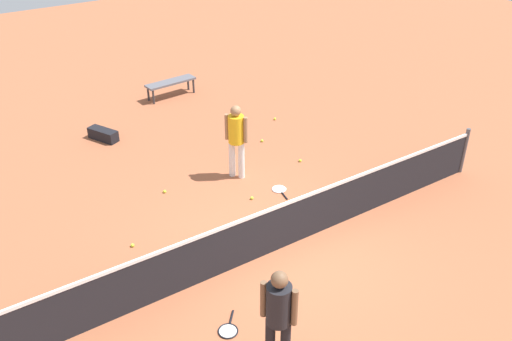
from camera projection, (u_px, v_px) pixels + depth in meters
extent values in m
plane|color=#9E5638|center=(279.00, 249.00, 10.01)|extent=(40.00, 40.00, 0.00)
cylinder|color=#4C4C51|center=(464.00, 151.00, 12.11)|extent=(0.09, 0.09, 1.07)
cube|color=black|center=(280.00, 228.00, 9.78)|extent=(10.00, 0.02, 0.91)
cube|color=white|center=(280.00, 206.00, 9.53)|extent=(10.00, 0.04, 0.06)
cylinder|color=white|center=(241.00, 160.00, 11.95)|extent=(0.20, 0.20, 0.85)
cylinder|color=white|center=(232.00, 159.00, 12.02)|extent=(0.20, 0.20, 0.85)
cylinder|color=yellow|center=(236.00, 129.00, 11.61)|extent=(0.47, 0.47, 0.62)
cylinder|color=#9E704C|center=(246.00, 130.00, 11.54)|extent=(0.13, 0.13, 0.58)
cylinder|color=#9E704C|center=(227.00, 127.00, 11.67)|extent=(0.13, 0.13, 0.58)
sphere|color=#9E704C|center=(236.00, 111.00, 11.40)|extent=(0.32, 0.32, 0.23)
cylinder|color=black|center=(270.00, 341.00, 7.58)|extent=(0.20, 0.20, 0.85)
cylinder|color=black|center=(279.00, 304.00, 7.18)|extent=(0.47, 0.47, 0.62)
cylinder|color=brown|center=(295.00, 307.00, 7.10)|extent=(0.13, 0.13, 0.58)
cylinder|color=brown|center=(263.00, 299.00, 7.23)|extent=(0.13, 0.13, 0.58)
sphere|color=brown|center=(280.00, 280.00, 6.96)|extent=(0.32, 0.32, 0.23)
torus|color=white|center=(279.00, 189.00, 11.72)|extent=(0.37, 0.37, 0.02)
cylinder|color=silver|center=(279.00, 189.00, 11.72)|extent=(0.32, 0.32, 0.00)
cylinder|color=black|center=(284.00, 196.00, 11.49)|extent=(0.09, 0.28, 0.03)
torus|color=black|center=(228.00, 331.00, 8.29)|extent=(0.44, 0.44, 0.02)
cylinder|color=silver|center=(228.00, 331.00, 8.29)|extent=(0.38, 0.38, 0.00)
cylinder|color=black|center=(231.00, 317.00, 8.53)|extent=(0.21, 0.23, 0.03)
sphere|color=#C6E033|center=(300.00, 161.00, 12.74)|extent=(0.07, 0.07, 0.07)
sphere|color=#C6E033|center=(252.00, 198.00, 11.39)|extent=(0.07, 0.07, 0.07)
sphere|color=#C6E033|center=(275.00, 119.00, 14.69)|extent=(0.07, 0.07, 0.07)
sphere|color=#C6E033|center=(165.00, 191.00, 11.60)|extent=(0.07, 0.07, 0.07)
sphere|color=#C6E033|center=(262.00, 141.00, 13.61)|extent=(0.07, 0.07, 0.07)
sphere|color=#C6E033|center=(133.00, 245.00, 10.04)|extent=(0.07, 0.07, 0.07)
cube|color=#595960|center=(171.00, 82.00, 15.86)|extent=(1.53, 0.52, 0.06)
cylinder|color=#333338|center=(188.00, 83.00, 16.44)|extent=(0.06, 0.06, 0.42)
cylinder|color=#333338|center=(148.00, 94.00, 15.72)|extent=(0.06, 0.06, 0.42)
cylinder|color=#333338|center=(194.00, 86.00, 16.23)|extent=(0.06, 0.06, 0.42)
cylinder|color=#333338|center=(153.00, 97.00, 15.52)|extent=(0.06, 0.06, 0.42)
cube|color=black|center=(103.00, 134.00, 13.66)|extent=(0.60, 0.84, 0.28)
cylinder|color=black|center=(93.00, 131.00, 13.82)|extent=(0.28, 0.20, 0.27)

